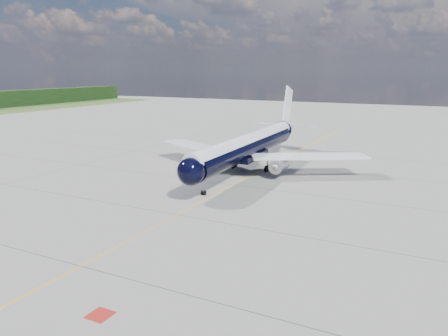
{
  "coord_description": "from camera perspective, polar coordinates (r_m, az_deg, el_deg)",
  "views": [
    {
      "loc": [
        26.4,
        -29.91,
        16.25
      ],
      "look_at": [
        1.77,
        18.37,
        4.0
      ],
      "focal_mm": 35.0,
      "sensor_mm": 36.0,
      "label": 1
    }
  ],
  "objects": [
    {
      "name": "main_airliner",
      "position": [
        71.84,
        3.47,
        2.97
      ],
      "size": [
        37.55,
        45.69,
        13.2
      ],
      "rotation": [
        0.0,
        0.0,
        0.03
      ],
      "color": "black",
      "rests_on": "ground"
    },
    {
      "name": "ground",
      "position": [
        67.46,
        3.16,
        -1.22
      ],
      "size": [
        320.0,
        320.0,
        0.0
      ],
      "primitive_type": "plane",
      "color": "gray",
      "rests_on": "ground"
    },
    {
      "name": "taxiway_centerline",
      "position": [
        63.06,
        1.31,
        -2.2
      ],
      "size": [
        0.16,
        160.0,
        0.01
      ],
      "primitive_type": "cube",
      "color": "#E4B30C",
      "rests_on": "ground"
    },
    {
      "name": "red_marking",
      "position": [
        32.32,
        -15.88,
        -17.97
      ],
      "size": [
        1.6,
        1.6,
        0.01
      ],
      "primitive_type": "cube",
      "color": "maroon",
      "rests_on": "ground"
    }
  ]
}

